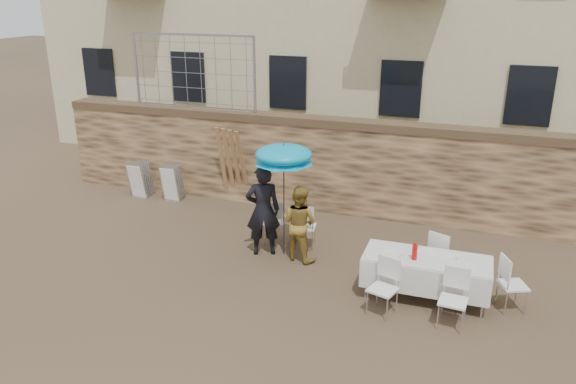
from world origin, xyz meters
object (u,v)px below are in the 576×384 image
(couple_chair_left, at_px, (273,221))
(table_chair_side, at_px, (513,284))
(table_chair_front_left, at_px, (383,288))
(chair_stack_right, at_px, (176,180))
(man_suit, at_px, (263,210))
(table_chair_front_right, at_px, (453,300))
(soda_bottle, at_px, (415,252))
(chair_stack_left, at_px, (145,177))
(umbrella, at_px, (284,158))
(banquet_table, at_px, (427,260))
(couple_chair_right, at_px, (305,225))
(woman_dress, at_px, (299,223))
(table_chair_back, at_px, (442,255))

(couple_chair_left, bearing_deg, table_chair_side, 145.10)
(couple_chair_left, relative_size, table_chair_front_left, 1.00)
(chair_stack_right, bearing_deg, man_suit, -34.54)
(man_suit, bearing_deg, table_chair_side, 148.75)
(man_suit, distance_m, table_chair_front_right, 4.05)
(soda_bottle, distance_m, chair_stack_left, 7.88)
(table_chair_front_right, relative_size, chair_stack_left, 1.04)
(table_chair_side, height_order, chair_stack_right, table_chair_side)
(umbrella, height_order, banquet_table, umbrella)
(table_chair_side, bearing_deg, chair_stack_right, 47.37)
(banquet_table, xyz_separation_m, soda_bottle, (-0.20, -0.15, 0.17))
(soda_bottle, xyz_separation_m, table_chair_front_left, (-0.40, -0.60, -0.43))
(umbrella, bearing_deg, couple_chair_right, 56.31)
(couple_chair_right, bearing_deg, table_chair_side, 154.41)
(chair_stack_right, bearing_deg, chair_stack_left, 180.00)
(table_chair_front_left, xyz_separation_m, table_chair_front_right, (1.10, 0.00, 0.00))
(man_suit, bearing_deg, table_chair_front_left, 127.37)
(umbrella, bearing_deg, banquet_table, -15.90)
(woman_dress, xyz_separation_m, table_chair_side, (3.90, -0.61, -0.28))
(couple_chair_left, bearing_deg, table_chair_front_right, 130.92)
(woman_dress, bearing_deg, couple_chair_right, -68.88)
(couple_chair_right, xyz_separation_m, chair_stack_right, (-3.97, 1.70, -0.02))
(couple_chair_left, height_order, table_chair_front_right, same)
(couple_chair_right, relative_size, table_chair_side, 1.00)
(man_suit, distance_m, chair_stack_right, 4.00)
(banquet_table, relative_size, chair_stack_left, 2.28)
(couple_chair_right, relative_size, table_chair_front_right, 1.00)
(woman_dress, bearing_deg, banquet_table, -179.97)
(table_chair_front_left, xyz_separation_m, chair_stack_left, (-6.82, 3.71, -0.02))
(woman_dress, height_order, table_chair_front_right, woman_dress)
(umbrella, xyz_separation_m, banquet_table, (2.85, -0.81, -1.29))
(banquet_table, distance_m, table_chair_back, 0.86)
(woman_dress, distance_m, table_chair_side, 3.96)
(couple_chair_right, bearing_deg, chair_stack_right, -32.39)
(woman_dress, xyz_separation_m, table_chair_back, (2.70, 0.09, -0.28))
(woman_dress, xyz_separation_m, couple_chair_right, (-0.05, 0.55, -0.28))
(table_chair_back, bearing_deg, table_chair_front_right, 123.25)
(couple_chair_left, distance_m, chair_stack_right, 3.69)
(umbrella, height_order, couple_chair_left, umbrella)
(umbrella, height_order, table_chair_front_left, umbrella)
(chair_stack_left, height_order, chair_stack_right, same)
(soda_bottle, relative_size, table_chair_front_left, 0.27)
(man_suit, distance_m, couple_chair_left, 0.71)
(woman_dress, relative_size, couple_chair_left, 1.58)
(couple_chair_right, height_order, banquet_table, couple_chair_right)
(couple_chair_right, bearing_deg, soda_bottle, 139.81)
(woman_dress, xyz_separation_m, umbrella, (-0.35, 0.10, 1.26))
(man_suit, relative_size, couple_chair_left, 1.93)
(soda_bottle, bearing_deg, table_chair_front_right, -40.60)
(couple_chair_left, height_order, soda_bottle, soda_bottle)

